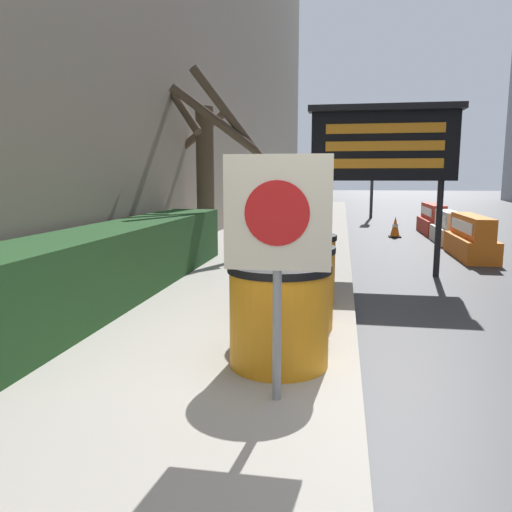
% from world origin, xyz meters
% --- Properties ---
extents(ground_plane, '(120.00, 120.00, 0.00)m').
position_xyz_m(ground_plane, '(0.00, 0.00, 0.00)').
color(ground_plane, '#38383A').
extents(sidewalk_left, '(3.59, 56.00, 0.13)m').
position_xyz_m(sidewalk_left, '(-1.80, 0.00, 0.06)').
color(sidewalk_left, gray).
rests_on(sidewalk_left, ground_plane).
extents(hedge_strip, '(0.90, 6.35, 0.90)m').
position_xyz_m(hedge_strip, '(-2.99, 2.98, 0.57)').
color(hedge_strip, '#1E421E').
rests_on(hedge_strip, sidewalk_left).
extents(bare_tree, '(2.25, 2.37, 3.70)m').
position_xyz_m(bare_tree, '(-3.01, 7.05, 2.02)').
color(bare_tree, '#4C3D2D').
rests_on(bare_tree, sidewalk_left).
extents(barrel_drum_foreground, '(0.83, 0.83, 0.83)m').
position_xyz_m(barrel_drum_foreground, '(-0.66, 0.68, 0.54)').
color(barrel_drum_foreground, orange).
rests_on(barrel_drum_foreground, sidewalk_left).
extents(barrel_drum_middle, '(0.83, 0.83, 0.83)m').
position_xyz_m(barrel_drum_middle, '(-0.64, 1.71, 0.54)').
color(barrel_drum_middle, orange).
rests_on(barrel_drum_middle, sidewalk_left).
extents(barrel_drum_back, '(0.83, 0.83, 0.83)m').
position_xyz_m(barrel_drum_back, '(-0.64, 2.75, 0.54)').
color(barrel_drum_back, orange).
rests_on(barrel_drum_back, sidewalk_left).
extents(warning_sign, '(0.71, 0.08, 1.66)m').
position_xyz_m(warning_sign, '(-0.59, 0.02, 1.30)').
color(warning_sign, gray).
rests_on(warning_sign, sidewalk_left).
extents(message_board, '(2.45, 0.36, 2.78)m').
position_xyz_m(message_board, '(0.46, 5.34, 2.14)').
color(message_board, black).
rests_on(message_board, ground_plane).
extents(jersey_barrier_orange_near, '(0.63, 2.19, 0.86)m').
position_xyz_m(jersey_barrier_orange_near, '(2.44, 7.54, 0.38)').
color(jersey_barrier_orange_near, orange).
rests_on(jersey_barrier_orange_near, ground_plane).
extents(jersey_barrier_white, '(0.60, 1.63, 0.80)m').
position_xyz_m(jersey_barrier_white, '(2.44, 9.84, 0.35)').
color(jersey_barrier_white, silver).
rests_on(jersey_barrier_white, ground_plane).
extents(jersey_barrier_red_striped, '(0.60, 2.18, 0.86)m').
position_xyz_m(jersey_barrier_red_striped, '(2.44, 11.97, 0.38)').
color(jersey_barrier_red_striped, red).
rests_on(jersey_barrier_red_striped, ground_plane).
extents(traffic_cone_near, '(0.32, 0.32, 0.57)m').
position_xyz_m(traffic_cone_near, '(1.27, 10.81, 0.28)').
color(traffic_cone_near, black).
rests_on(traffic_cone_near, ground_plane).
extents(traffic_cone_mid, '(0.40, 0.40, 0.72)m').
position_xyz_m(traffic_cone_mid, '(2.68, 10.46, 0.35)').
color(traffic_cone_mid, black).
rests_on(traffic_cone_mid, ground_plane).
extents(traffic_light_near_curb, '(0.28, 0.45, 3.76)m').
position_xyz_m(traffic_light_near_curb, '(0.97, 17.29, 2.73)').
color(traffic_light_near_curb, '#2D2D30').
rests_on(traffic_light_near_curb, ground_plane).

